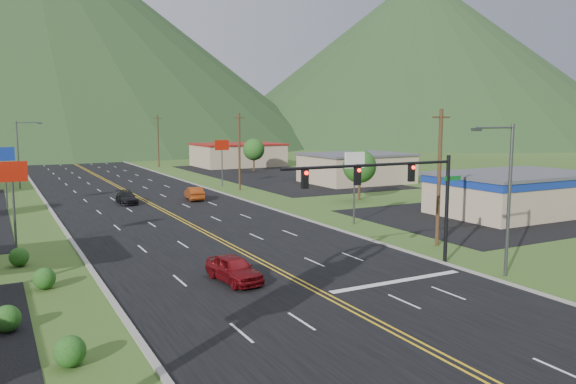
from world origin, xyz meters
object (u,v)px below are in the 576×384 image
streetlight_west (20,150)px  car_dark_mid (127,198)px  streetlight_east (506,190)px  car_red_far (194,194)px  car_red_near (234,269)px  traffic_signal (398,185)px

streetlight_west → car_dark_mid: bearing=-65.3°
streetlight_east → car_red_far: streetlight_east is taller
car_red_near → traffic_signal: bearing=-20.1°
streetlight_east → car_dark_mid: (-13.46, 39.52, -4.52)m
streetlight_east → car_dark_mid: 41.99m
car_red_far → streetlight_east: bearing=106.5°
car_red_far → car_red_near: bearing=83.1°
traffic_signal → car_red_far: traffic_signal is taller
traffic_signal → streetlight_east: streetlight_east is taller
car_red_far → traffic_signal: bearing=99.8°
car_red_near → car_dark_mid: car_red_near is taller
streetlight_east → car_dark_mid: bearing=108.8°
traffic_signal → car_red_near: 11.06m
streetlight_west → car_red_near: (8.37, -53.67, -4.42)m
car_dark_mid → car_red_far: size_ratio=1.01×
streetlight_west → streetlight_east: bearing=-69.1°
traffic_signal → streetlight_west: (-18.16, 56.00, -0.15)m
traffic_signal → streetlight_west: bearing=108.0°
traffic_signal → car_red_far: bearing=92.1°
streetlight_east → car_red_near: size_ratio=2.02×
traffic_signal → car_dark_mid: size_ratio=2.89×
car_dark_mid → streetlight_east: bearing=-69.5°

